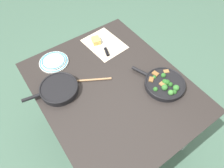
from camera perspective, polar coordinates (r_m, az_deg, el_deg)
ground_plane at (r=2.11m, az=-0.00°, el=-12.69°), size 14.00×14.00×0.00m
dining_table_red at (r=1.51m, az=-0.00°, el=-2.23°), size 1.22×1.00×0.77m
skillet_broccoli at (r=1.47m, az=14.72°, el=0.08°), size 0.40×0.29×0.07m
skillet_eggs at (r=1.44m, az=-14.95°, el=-1.32°), size 0.27×0.39×0.05m
wooden_spoon at (r=1.48m, az=-9.50°, el=0.93°), size 0.22×0.35×0.02m
parchment_sheet at (r=1.73m, az=-2.22°, el=11.40°), size 0.36×0.30×0.00m
grater_knife at (r=1.67m, az=-1.88°, el=9.94°), size 0.22×0.10×0.02m
cheese_block at (r=1.74m, az=-4.55°, el=12.27°), size 0.09×0.08×0.04m
dinner_plate_stack at (r=1.64m, az=-16.32°, el=6.19°), size 0.23×0.23×0.03m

